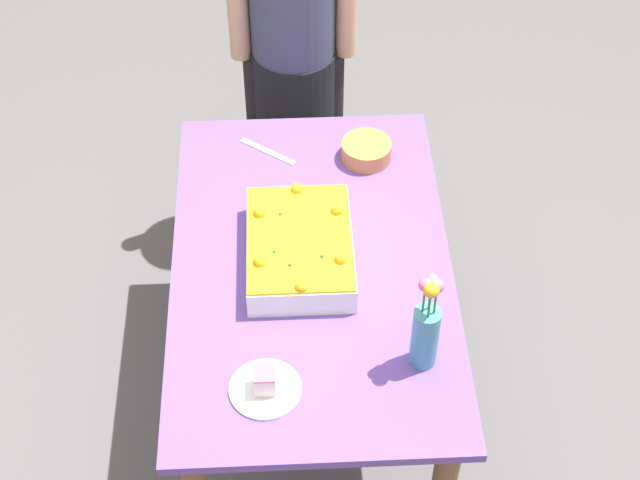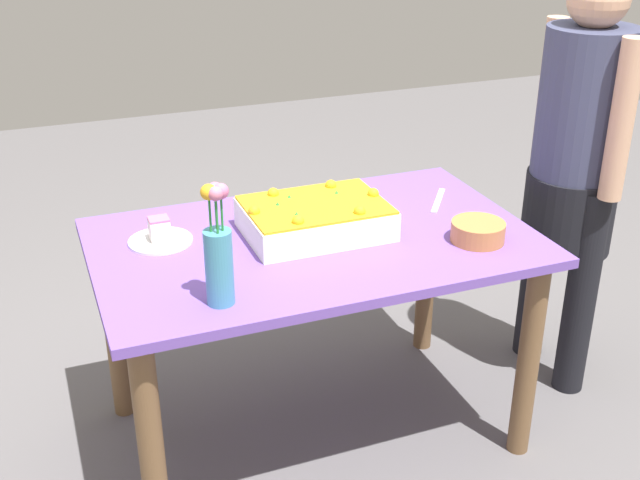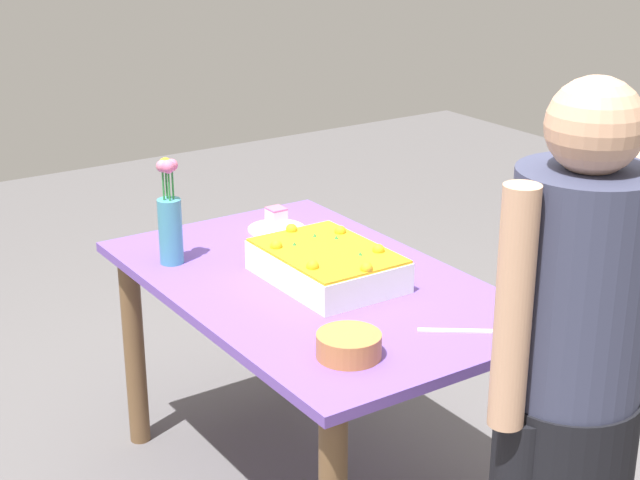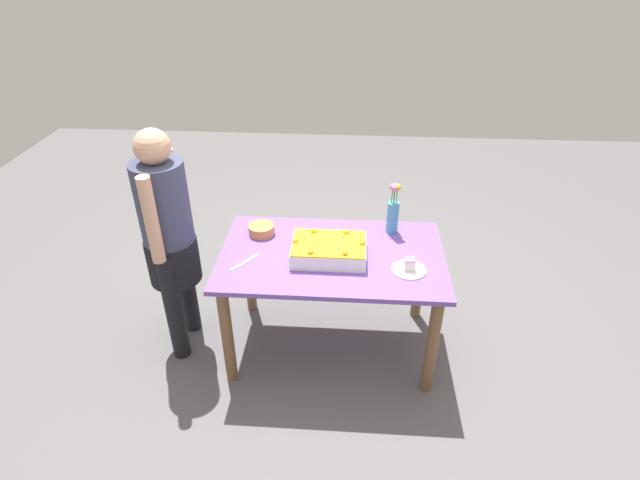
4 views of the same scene
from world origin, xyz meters
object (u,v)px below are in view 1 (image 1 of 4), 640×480
serving_plate_with_slice (265,385)px  fruit_bowl (366,151)px  person_standing (293,37)px  sheet_cake (300,248)px  flower_vase (426,328)px  cake_knife (268,151)px

serving_plate_with_slice → fruit_bowl: (-0.90, 0.34, 0.01)m
serving_plate_with_slice → person_standing: (-1.41, 0.12, 0.10)m
fruit_bowl → person_standing: (-0.51, -0.22, 0.09)m
sheet_cake → fruit_bowl: 0.50m
sheet_cake → flower_vase: (0.39, 0.32, 0.09)m
fruit_bowl → serving_plate_with_slice: bearing=-20.6°
fruit_bowl → person_standing: 0.57m
cake_knife → fruit_bowl: fruit_bowl is taller
serving_plate_with_slice → person_standing: size_ratio=0.13×
flower_vase → person_standing: 1.37m
sheet_cake → serving_plate_with_slice: sheet_cake is taller
fruit_bowl → person_standing: person_standing is taller
person_standing → cake_knife: bearing=-12.0°
cake_knife → flower_vase: (0.87, 0.41, 0.14)m
sheet_cake → cake_knife: sheet_cake is taller
serving_plate_with_slice → cake_knife: bearing=179.0°
sheet_cake → serving_plate_with_slice: (0.46, -0.11, -0.03)m
serving_plate_with_slice → flower_vase: bearing=100.2°
sheet_cake → fruit_bowl: bearing=152.1°
sheet_cake → fruit_bowl: (-0.44, 0.23, -0.02)m
flower_vase → person_standing: bearing=-166.9°
fruit_bowl → person_standing: bearing=-156.5°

